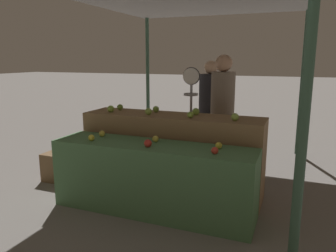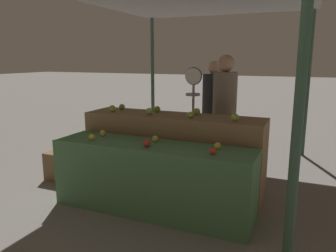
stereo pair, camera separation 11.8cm
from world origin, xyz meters
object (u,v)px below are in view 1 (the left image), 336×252
produce_scale (191,99)px  person_customer_left (210,104)px  person_vendor_at_scale (222,108)px  wooden_crate_side (61,166)px

produce_scale → person_customer_left: size_ratio=0.95×
produce_scale → person_vendor_at_scale: 0.46m
person_vendor_at_scale → person_customer_left: (-0.39, 0.84, -0.07)m
produce_scale → person_customer_left: bearing=86.5°
produce_scale → person_vendor_at_scale: person_vendor_at_scale is taller
produce_scale → person_customer_left: (0.05, 0.87, -0.17)m
produce_scale → wooden_crate_side: (-1.64, -0.84, -0.92)m
person_customer_left → produce_scale: bearing=108.5°
produce_scale → wooden_crate_side: bearing=-153.0°
produce_scale → wooden_crate_side: size_ratio=3.99×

